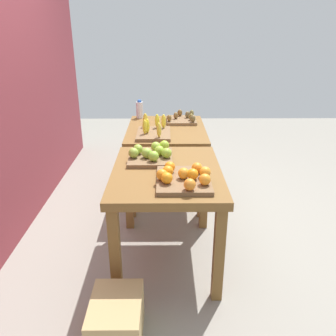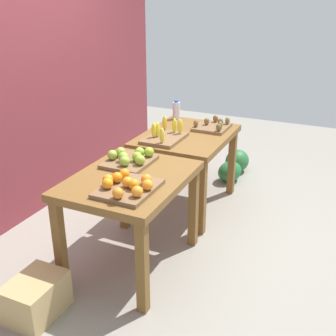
% 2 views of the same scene
% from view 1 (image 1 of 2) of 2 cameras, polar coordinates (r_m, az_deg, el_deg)
% --- Properties ---
extents(ground_plane, '(8.00, 8.00, 0.00)m').
position_cam_1_polar(ground_plane, '(3.39, -0.24, -8.70)').
color(ground_plane, gray).
extents(display_table_left, '(1.04, 0.80, 0.77)m').
position_cam_1_polar(display_table_left, '(2.58, -0.22, -2.62)').
color(display_table_left, brown).
rests_on(display_table_left, ground_plane).
extents(display_table_right, '(1.04, 0.80, 0.77)m').
position_cam_1_polar(display_table_right, '(3.63, -0.28, 4.87)').
color(display_table_right, brown).
rests_on(display_table_right, ground_plane).
extents(orange_bin, '(0.44, 0.39, 0.11)m').
position_cam_1_polar(orange_bin, '(2.32, 2.60, -1.53)').
color(orange_bin, brown).
rests_on(orange_bin, display_table_left).
extents(apple_bin, '(0.40, 0.36, 0.11)m').
position_cam_1_polar(apple_bin, '(2.73, -2.74, 2.30)').
color(apple_bin, brown).
rests_on(apple_bin, display_table_left).
extents(banana_crate, '(0.44, 0.32, 0.17)m').
position_cam_1_polar(banana_crate, '(3.36, -2.41, 6.15)').
color(banana_crate, brown).
rests_on(banana_crate, display_table_right).
extents(kiwi_bin, '(0.36, 0.33, 0.10)m').
position_cam_1_polar(kiwi_bin, '(3.84, 2.34, 8.08)').
color(kiwi_bin, brown).
rests_on(kiwi_bin, display_table_right).
extents(water_bottle, '(0.08, 0.08, 0.20)m').
position_cam_1_polar(water_bottle, '(4.01, -4.70, 9.57)').
color(water_bottle, silver).
rests_on(water_bottle, display_table_right).
extents(watermelon_pile, '(0.70, 0.34, 0.27)m').
position_cam_1_polar(watermelon_pile, '(4.69, 2.61, 2.16)').
color(watermelon_pile, '#286833').
rests_on(watermelon_pile, ground_plane).
extents(cardboard_produce_box, '(0.40, 0.30, 0.28)m').
position_cam_1_polar(cardboard_produce_box, '(2.25, -8.47, -23.58)').
color(cardboard_produce_box, tan).
rests_on(cardboard_produce_box, ground_plane).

